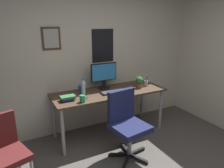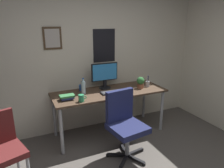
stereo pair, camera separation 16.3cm
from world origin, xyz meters
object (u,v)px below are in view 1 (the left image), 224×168
Objects in this scene: keyboard at (114,92)px; water_bottle at (83,88)px; pen_cup at (146,83)px; side_chair at (4,150)px; monitor at (104,75)px; coffee_mug_far at (81,88)px; potted_plant at (139,82)px; book_stack_left at (68,98)px; office_chair at (126,121)px; computer_mouse at (130,89)px; coffee_mug_near at (83,99)px.

water_bottle is (-0.46, 0.16, 0.09)m from keyboard.
side_chair is at bearing -166.81° from pen_cup.
keyboard is (0.04, -0.28, -0.23)m from monitor.
side_chair is 1.47m from coffee_mug_far.
potted_plant is (0.95, -0.29, 0.06)m from coffee_mug_far.
side_chair is 1.04m from book_stack_left.
office_chair is 1.03m from pen_cup.
water_bottle reaches higher than keyboard.
office_chair reaches higher than book_stack_left.
computer_mouse is 1.06m from book_stack_left.
pen_cup is 0.94× the size of book_stack_left.
pen_cup is (0.78, 0.62, 0.28)m from office_chair.
computer_mouse is at bearing -171.20° from pen_cup.
computer_mouse is 0.38m from pen_cup.
keyboard is at bearing 79.56° from office_chair.
keyboard is 2.15× the size of pen_cup.
water_bottle is 0.17m from coffee_mug_far.
potted_plant is at bearing -171.88° from pen_cup.
water_bottle reaches higher than side_chair.
keyboard is 0.30m from computer_mouse.
side_chair is 7.38× the size of coffee_mug_near.
keyboard is (1.63, 0.49, 0.26)m from side_chair.
water_bottle is 0.98m from potted_plant.
office_chair is at bearing -100.44° from keyboard.
monitor is 1.07× the size of keyboard.
office_chair is 0.90m from book_stack_left.
potted_plant reaches higher than coffee_mug_near.
book_stack_left is at bearing -134.20° from coffee_mug_far.
office_chair is 0.97m from monitor.
computer_mouse is 1.00× the size of coffee_mug_far.
keyboard is at bearing 15.45° from coffee_mug_near.
potted_plant is (0.51, 0.03, 0.09)m from keyboard.
office_chair is 0.99m from coffee_mug_far.
side_chair is 1.14m from coffee_mug_near.
office_chair is at bearing -94.29° from monitor.
keyboard is at bearing 16.61° from side_chair.
computer_mouse is at bearing 10.10° from coffee_mug_near.
potted_plant reaches higher than coffee_mug_far.
coffee_mug_near reaches higher than computer_mouse.
pen_cup is (1.11, -0.26, 0.00)m from coffee_mug_far.
office_chair is 2.07× the size of monitor.
water_bottle reaches higher than potted_plant.
office_chair is 4.47× the size of book_stack_left.
coffee_mug_near is 0.56× the size of book_stack_left.
side_chair reaches higher than book_stack_left.
water_bottle reaches higher than office_chair.
monitor reaches higher than office_chair.
monitor is 0.45m from coffee_mug_far.
coffee_mug_far is 1.15m from pen_cup.
office_chair is 0.62m from keyboard.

